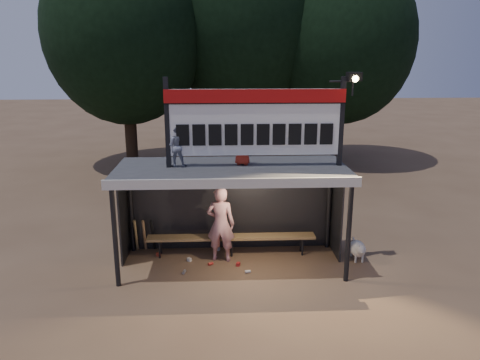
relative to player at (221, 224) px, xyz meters
name	(u,v)px	position (x,y,z in m)	size (l,w,h in m)	color
ground	(232,264)	(0.25, -0.27, -0.89)	(80.00, 80.00, 0.00)	brown
player	(221,224)	(0.00, 0.00, 0.00)	(0.65, 0.43, 1.79)	white
child_a	(176,146)	(-0.94, -0.22, 1.88)	(0.44, 0.34, 0.90)	gray
child_b	(243,145)	(0.50, -0.12, 1.86)	(0.42, 0.28, 0.87)	#AF2A1B
dugout_shelter	(231,184)	(0.25, -0.02, 0.95)	(5.10, 2.08, 2.32)	#38383A
scoreboard_assembly	(258,120)	(0.81, -0.28, 2.43)	(4.10, 0.27, 1.99)	black
bench	(231,238)	(0.25, 0.28, -0.46)	(4.00, 0.35, 0.48)	#977547
tree_left	(125,32)	(-3.75, 9.73, 4.62)	(6.46, 6.46, 9.27)	#312115
tree_mid	(247,18)	(1.25, 11.23, 5.27)	(7.22, 7.22, 10.36)	black
tree_right	(343,41)	(5.25, 10.23, 4.30)	(6.08, 6.08, 8.72)	black
dog	(358,249)	(3.19, -0.16, -0.61)	(0.36, 0.81, 0.49)	white
bats	(144,235)	(-1.85, 0.55, -0.46)	(0.48, 0.33, 0.84)	#A8864E
litter	(206,262)	(-0.35, -0.17, -0.85)	(2.20, 1.35, 0.08)	#A02D1B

